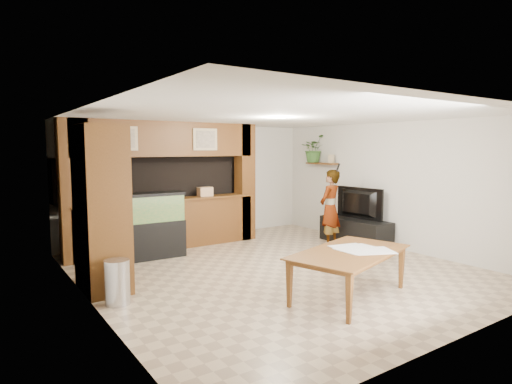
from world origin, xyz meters
TOP-DOWN VIEW (x-y plane):
  - floor at (0.00, 0.00)m, footprint 6.50×6.50m
  - ceiling at (0.00, 0.00)m, footprint 6.50×6.50m
  - wall_back at (0.00, 3.25)m, footprint 6.00×0.00m
  - wall_left at (-3.00, 0.00)m, footprint 0.00×6.50m
  - wall_right at (3.00, 0.00)m, footprint 0.00×6.50m
  - partition at (-0.95, 2.64)m, footprint 4.20×0.99m
  - wall_clock at (-2.97, 1.00)m, footprint 0.05×0.25m
  - wall_shelf at (2.85, 1.95)m, footprint 0.25×0.90m
  - pantry_cabinet at (-2.70, 0.62)m, footprint 0.60×0.98m
  - trash_can at (-2.71, -0.10)m, footprint 0.33×0.33m
  - aquarium at (-1.41, 1.95)m, footprint 1.12×0.42m
  - tv_stand at (2.65, 0.65)m, footprint 0.59×1.62m
  - television at (2.65, 0.65)m, footprint 0.23×1.19m
  - photo_frame at (2.85, 1.63)m, footprint 0.06×0.15m
  - potted_plant at (2.82, 2.24)m, footprint 0.74×0.70m
  - person at (1.98, 0.75)m, footprint 0.69×0.56m
  - microphone at (2.03, 0.59)m, footprint 0.04×0.11m
  - dining_table at (0.04, -1.68)m, footprint 2.08×1.52m
  - newspaper_a at (0.28, -1.82)m, footprint 0.70×0.62m
  - newspaper_b at (0.21, -1.64)m, footprint 0.60×0.43m
  - newspaper_c at (0.19, -1.48)m, footprint 0.56×0.46m
  - counter_box at (-0.06, 2.45)m, footprint 0.30×0.21m

SIDE VIEW (x-z plane):
  - floor at x=0.00m, z-range 0.00..0.00m
  - tv_stand at x=2.65m, z-range 0.00..0.54m
  - trash_can at x=-2.71m, z-range 0.00..0.60m
  - dining_table at x=0.04m, z-range 0.00..0.65m
  - aquarium at x=-1.41m, z-range -0.01..1.23m
  - newspaper_c at x=0.19m, z-range 0.65..0.66m
  - newspaper_a at x=0.28m, z-range 0.65..0.66m
  - newspaper_b at x=0.21m, z-range 0.65..0.66m
  - person at x=1.98m, z-range 0.00..1.63m
  - television at x=2.65m, z-range 0.54..1.22m
  - counter_box at x=-0.06m, z-range 1.04..1.24m
  - pantry_cabinet at x=-2.70m, z-range 0.00..2.40m
  - wall_back at x=0.00m, z-range -1.70..4.30m
  - wall_left at x=-3.00m, z-range -1.95..4.55m
  - wall_right at x=3.00m, z-range -1.95..4.55m
  - partition at x=-0.95m, z-range 0.01..2.61m
  - microphone at x=2.03m, z-range 1.59..1.76m
  - wall_shelf at x=2.85m, z-range 1.68..1.72m
  - photo_frame at x=2.85m, z-range 1.72..1.92m
  - wall_clock at x=-2.97m, z-range 1.77..2.02m
  - potted_plant at x=2.82m, z-range 1.72..2.39m
  - ceiling at x=0.00m, z-range 2.60..2.60m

